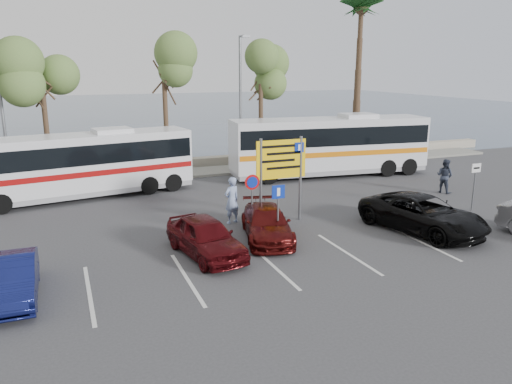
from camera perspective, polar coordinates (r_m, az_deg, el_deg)
name	(u,v)px	position (r m, az deg, el deg)	size (l,w,h in m)	color
ground	(292,250)	(18.07, 4.10, -6.65)	(120.00, 120.00, 0.00)	#373639
kerb_strip	(193,173)	(30.76, -7.25, 2.20)	(44.00, 2.40, 0.15)	gray
seawall	(185,163)	(32.62, -8.15, 3.27)	(48.00, 0.80, 0.60)	gray
sea	(112,111)	(75.81, -16.16, 8.83)	(140.00, 140.00, 0.00)	#394B5C
tree_left	(41,74)	(29.18, -23.38, 12.27)	(3.20, 3.20, 7.20)	#382619
tree_mid	(163,62)	(29.76, -10.55, 14.44)	(3.20, 3.20, 8.00)	#382619
tree_right	(261,70)	(31.51, 0.56, 13.76)	(3.20, 3.20, 7.40)	#382619
palm_tree	(361,11)	(34.93, 11.94, 19.60)	(4.80, 4.80, 11.20)	#382619
street_lamp_left	(1,103)	(28.87, -27.13, 9.07)	(0.45, 1.15, 8.01)	slate
street_lamp_right	(241,97)	(30.57, -1.75, 10.80)	(0.45, 1.15, 8.01)	slate
direction_sign	(281,166)	(20.60, 2.89, 3.02)	(2.20, 0.12, 3.60)	slate
sign_no_stop	(252,194)	(19.45, -0.45, -0.22)	(0.60, 0.08, 2.35)	slate
sign_parking	(278,206)	(18.20, 2.54, -1.59)	(0.50, 0.07, 2.25)	slate
sign_taxi	(475,181)	(24.47, 23.72, 1.21)	(0.50, 0.07, 2.20)	slate
lane_markings	(274,265)	(16.78, 2.05, -8.30)	(12.02, 4.20, 0.01)	silver
coach_bus_left	(82,167)	(26.14, -19.30, 2.72)	(11.10, 4.08, 3.39)	silver
coach_bus_right	(330,148)	(30.06, 8.41, 5.04)	(11.97, 3.71, 3.67)	silver
car_blue	(12,279)	(15.82, -26.11, -8.89)	(1.29, 3.69, 1.22)	#10164D
car_maroon	(267,223)	(19.02, 1.24, -3.61)	(1.69, 4.15, 1.20)	#4C0D0C
car_red	(206,237)	(17.41, -5.78, -5.11)	(1.62, 4.03, 1.37)	#480A0D
suv_black	(423,214)	(20.87, 18.53, -2.40)	(2.39, 5.18, 1.44)	black
pedestrian_near	(232,200)	(20.81, -2.79, -0.94)	(0.72, 0.47, 1.98)	#889CC6
pedestrian_far	(445,176)	(27.62, 20.76, 1.73)	(0.86, 0.67, 1.77)	#2D3444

